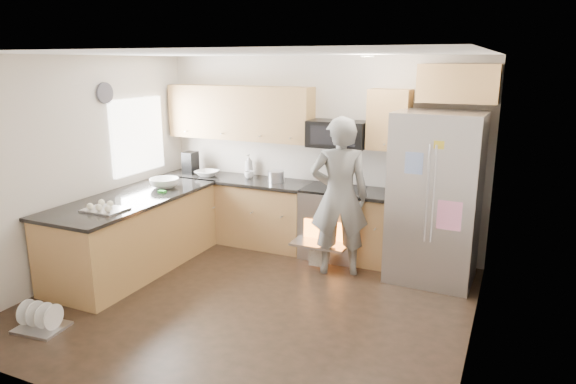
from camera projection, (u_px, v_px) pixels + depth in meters
The scene contains 8 objects.
ground at pixel (249, 302), 5.55m from camera, with size 4.50×4.50×0.00m, color black.
room_shell at pixel (244, 149), 5.17m from camera, with size 4.54×4.04×2.62m.
back_cabinet_run at pixel (271, 178), 7.09m from camera, with size 4.45×0.64×2.50m.
peninsula at pixel (134, 233), 6.36m from camera, with size 0.96×2.36×1.04m.
stove_range at pixel (333, 206), 6.74m from camera, with size 0.76×0.97×1.79m.
refrigerator at pixel (435, 198), 5.92m from camera, with size 1.00×0.80×1.99m.
person at pixel (339, 197), 6.11m from camera, with size 0.70×0.46×1.92m, color slate.
dish_rack at pixel (41, 322), 4.97m from camera, with size 0.49×0.41×0.28m.
Camera 1 is at (2.48, -4.46, 2.53)m, focal length 32.00 mm.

